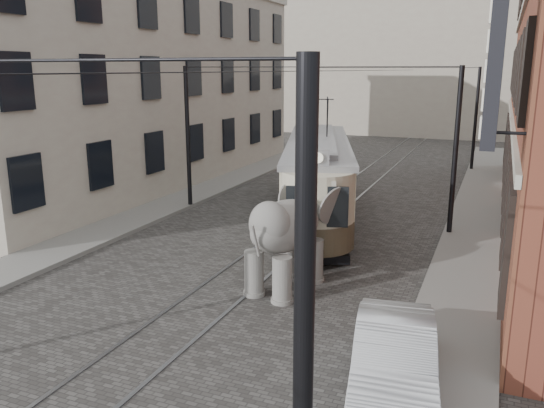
% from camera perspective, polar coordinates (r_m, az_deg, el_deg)
% --- Properties ---
extents(ground, '(120.00, 120.00, 0.00)m').
position_cam_1_polar(ground, '(16.57, -2.41, -6.92)').
color(ground, '#464340').
extents(tram_rails, '(1.54, 80.00, 0.02)m').
position_cam_1_polar(tram_rails, '(16.56, -2.41, -6.88)').
color(tram_rails, slate).
rests_on(tram_rails, ground).
extents(sidewalk_right, '(2.00, 60.00, 0.15)m').
position_cam_1_polar(sidewalk_right, '(15.19, 18.88, -9.38)').
color(sidewalk_right, slate).
rests_on(sidewalk_right, ground).
extents(sidewalk_left, '(2.00, 60.00, 0.15)m').
position_cam_1_polar(sidewalk_left, '(20.04, -19.57, -3.79)').
color(sidewalk_left, slate).
rests_on(sidewalk_left, ground).
extents(stucco_building, '(7.00, 24.00, 10.00)m').
position_cam_1_polar(stucco_building, '(29.78, -13.91, 11.78)').
color(stucco_building, '#A09384').
rests_on(stucco_building, ground).
extents(distant_block, '(28.00, 10.00, 14.00)m').
position_cam_1_polar(distant_block, '(54.44, 16.16, 14.52)').
color(distant_block, '#A09384').
rests_on(distant_block, ground).
extents(catenary, '(11.00, 30.20, 6.00)m').
position_cam_1_polar(catenary, '(20.40, 2.94, 5.74)').
color(catenary, black).
rests_on(catenary, ground).
extents(tram, '(6.03, 12.21, 4.77)m').
position_cam_1_polar(tram, '(22.08, 4.80, 4.72)').
color(tram, '#C0B79B').
rests_on(tram, ground).
extents(elephant, '(3.20, 4.83, 2.74)m').
position_cam_1_polar(elephant, '(14.86, 1.38, -3.80)').
color(elephant, slate).
rests_on(elephant, ground).
extents(parked_car, '(2.13, 4.35, 1.37)m').
position_cam_1_polar(parked_car, '(10.68, 12.56, -15.57)').
color(parked_car, '#A9AAAE').
rests_on(parked_car, ground).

